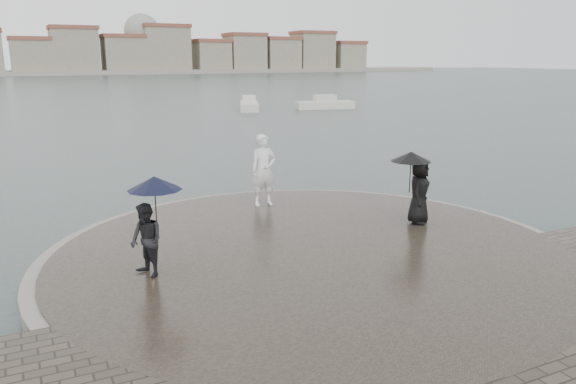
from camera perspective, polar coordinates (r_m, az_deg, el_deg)
ground at (r=10.63m, az=11.77°, el=-13.16°), size 400.00×400.00×0.00m
kerb_ring at (r=13.25m, az=2.49°, el=-6.62°), size 12.50×12.50×0.32m
quay_tip at (r=13.24m, az=2.49°, el=-6.54°), size 11.90×11.90×0.36m
statue at (r=16.79m, az=-2.49°, el=2.24°), size 0.82×0.57×2.15m
visitor_left at (r=11.66m, az=-13.93°, el=-2.82°), size 1.21×1.11×2.04m
visitor_right at (r=15.30m, az=12.97°, el=0.99°), size 1.30×1.13×1.95m
far_skyline at (r=168.12m, az=-26.87°, el=12.43°), size 260.00×20.00×37.00m
boats at (r=52.65m, az=-0.07°, el=8.80°), size 11.37×6.23×1.50m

